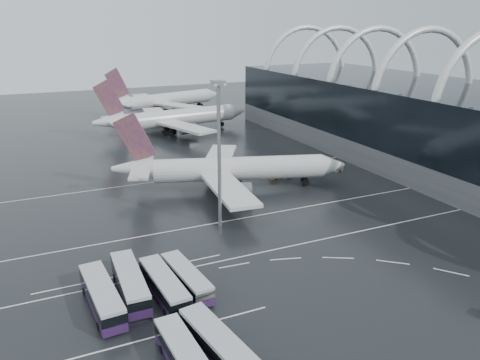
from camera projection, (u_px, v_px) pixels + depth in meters
name	position (u px, v px, depth m)	size (l,w,h in m)	color
ground	(274.00, 243.00, 79.01)	(420.00, 420.00, 0.00)	black
terminal	(455.00, 126.00, 116.70)	(42.00, 160.00, 34.90)	slate
lane_marking_near	(280.00, 248.00, 77.28)	(120.00, 0.25, 0.01)	white
lane_marking_mid	(245.00, 218.00, 89.37)	(120.00, 0.25, 0.01)	white
lane_marking_far	(196.00, 176.00, 113.55)	(120.00, 0.25, 0.01)	white
bus_bay_line_south	(161.00, 335.00, 55.82)	(28.00, 0.25, 0.01)	white
bus_bay_line_north	(133.00, 273.00, 69.64)	(28.00, 0.25, 0.01)	white
airliner_main	(227.00, 170.00, 103.93)	(51.10, 44.26, 17.66)	silver
airliner_gate_b	(172.00, 119.00, 157.47)	(55.01, 49.18, 19.09)	silver
airliner_gate_c	(164.00, 101.00, 193.27)	(53.59, 48.74, 19.37)	silver
bus_row_near_a	(102.00, 296.00, 60.49)	(4.06, 13.92, 3.38)	#26133B
bus_row_near_b	(130.00, 282.00, 63.65)	(3.54, 13.79, 3.38)	#26133B
bus_row_near_c	(164.00, 286.00, 63.06)	(3.87, 13.17, 3.20)	#26133B
bus_row_near_d	(186.00, 278.00, 65.15)	(4.01, 12.43, 3.00)	#26133B
bus_row_far_b	(186.00, 358.00, 49.44)	(3.56, 12.74, 3.10)	#26133B
bus_row_far_c	(219.00, 347.00, 51.08)	(5.13, 13.75, 3.31)	#26133B
floodlight_mast	(219.00, 138.00, 80.59)	(2.02, 2.02, 26.34)	gray
gse_cart_belly_b	(287.00, 175.00, 112.33)	(2.46, 1.45, 1.34)	slate
gse_cart_belly_d	(339.00, 169.00, 117.08)	(2.07, 1.23, 1.13)	slate
gse_cart_belly_e	(275.00, 176.00, 111.67)	(2.45, 1.45, 1.34)	#C6841A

